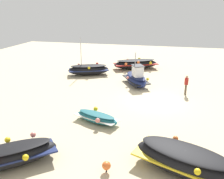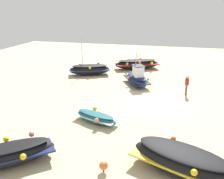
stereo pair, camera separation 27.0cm
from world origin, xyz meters
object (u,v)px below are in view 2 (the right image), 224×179
(fishing_boat_0, at_px, (137,78))
(mooring_buoy_0, at_px, (104,166))
(fishing_boat_5, at_px, (96,117))
(fishing_boat_1, at_px, (8,154))
(fishing_boat_2, at_px, (90,69))
(fishing_boat_4, at_px, (137,64))
(person_walking, at_px, (187,84))
(fishing_boat_3, at_px, (182,161))

(fishing_boat_0, distance_m, mooring_buoy_0, 13.28)
(fishing_boat_5, height_order, mooring_buoy_0, fishing_boat_5)
(fishing_boat_1, bearing_deg, fishing_boat_2, 55.85)
(fishing_boat_4, bearing_deg, fishing_boat_5, 63.51)
(fishing_boat_2, height_order, mooring_buoy_0, fishing_boat_2)
(fishing_boat_2, distance_m, person_walking, 10.85)
(fishing_boat_2, bearing_deg, fishing_boat_1, -106.72)
(fishing_boat_4, bearing_deg, fishing_boat_2, 15.27)
(mooring_buoy_0, bearing_deg, fishing_boat_1, -82.60)
(person_walking, bearing_deg, fishing_boat_2, -28.79)
(fishing_boat_5, bearing_deg, mooring_buoy_0, -48.76)
(fishing_boat_3, bearing_deg, fishing_boat_1, -148.82)
(fishing_boat_4, xyz_separation_m, person_walking, (7.82, 5.48, 0.37))
(fishing_boat_1, bearing_deg, fishing_boat_4, 41.60)
(fishing_boat_4, relative_size, person_walking, 3.27)
(fishing_boat_4, distance_m, person_walking, 9.56)
(fishing_boat_0, xyz_separation_m, fishing_boat_2, (-2.24, -5.57, -0.03))
(fishing_boat_4, relative_size, mooring_buoy_0, 9.99)
(fishing_boat_4, xyz_separation_m, mooring_buoy_0, (19.42, 1.53, -0.27))
(fishing_boat_4, bearing_deg, fishing_boat_3, 80.10)
(fishing_boat_1, distance_m, fishing_boat_5, 5.98)
(fishing_boat_4, xyz_separation_m, fishing_boat_5, (14.68, -0.40, -0.26))
(fishing_boat_5, distance_m, person_walking, 9.06)
(mooring_buoy_0, bearing_deg, person_walking, 161.19)
(fishing_boat_1, relative_size, fishing_boat_5, 1.35)
(fishing_boat_2, relative_size, fishing_boat_4, 0.84)
(fishing_boat_2, distance_m, fishing_boat_4, 6.07)
(fishing_boat_0, relative_size, fishing_boat_1, 0.93)
(fishing_boat_3, distance_m, mooring_buoy_0, 3.57)
(fishing_boat_3, bearing_deg, fishing_boat_5, 165.19)
(fishing_boat_0, xyz_separation_m, person_walking, (1.66, 4.54, 0.34))
(fishing_boat_1, distance_m, fishing_boat_4, 20.26)
(mooring_buoy_0, bearing_deg, fishing_boat_3, 103.16)
(fishing_boat_4, distance_m, fishing_boat_5, 14.69)
(fishing_boat_3, bearing_deg, mooring_buoy_0, -145.56)
(fishing_boat_5, height_order, person_walking, person_walking)
(fishing_boat_0, height_order, fishing_boat_3, fishing_boat_0)
(fishing_boat_0, distance_m, fishing_boat_1, 14.43)
(fishing_boat_5, bearing_deg, fishing_boat_2, 130.58)
(fishing_boat_1, relative_size, fishing_boat_4, 0.80)
(fishing_boat_0, bearing_deg, fishing_boat_5, -38.19)
(fishing_boat_0, xyz_separation_m, fishing_boat_1, (13.86, -4.03, -0.08))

